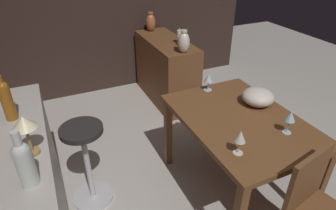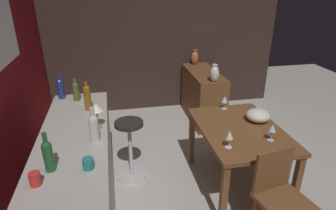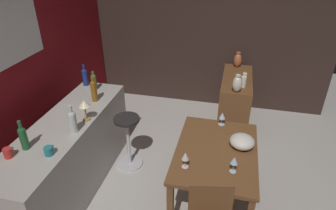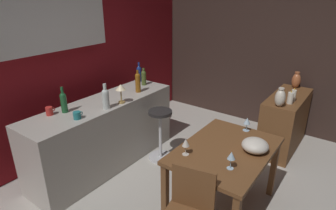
{
  "view_description": "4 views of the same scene",
  "coord_description": "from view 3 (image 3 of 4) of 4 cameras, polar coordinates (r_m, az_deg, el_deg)",
  "views": [
    {
      "loc": [
        -1.28,
        1.0,
        1.94
      ],
      "look_at": [
        0.29,
        0.28,
        0.92
      ],
      "focal_mm": 30.78,
      "sensor_mm": 36.0,
      "label": 1
    },
    {
      "loc": [
        -2.3,
        1.0,
        2.17
      ],
      "look_at": [
        0.45,
        0.44,
        0.94
      ],
      "focal_mm": 30.91,
      "sensor_mm": 36.0,
      "label": 2
    },
    {
      "loc": [
        -2.3,
        -0.34,
        2.63
      ],
      "look_at": [
        0.5,
        0.33,
        1.01
      ],
      "focal_mm": 31.37,
      "sensor_mm": 36.0,
      "label": 3
    },
    {
      "loc": [
        -2.17,
        -1.24,
        2.21
      ],
      "look_at": [
        0.18,
        0.47,
        1.03
      ],
      "focal_mm": 30.24,
      "sensor_mm": 36.0,
      "label": 4
    }
  ],
  "objects": [
    {
      "name": "wine_bottle_amber",
      "position": [
        3.66,
        -14.22,
        2.86
      ],
      "size": [
        0.07,
        0.07,
        0.31
      ],
      "color": "#8C5114",
      "rests_on": "kitchen_counter"
    },
    {
      "name": "pillar_candle_tall",
      "position": [
        4.26,
        14.45,
        4.43
      ],
      "size": [
        0.08,
        0.08,
        0.18
      ],
      "color": "white",
      "rests_on": "sideboard_cabinet"
    },
    {
      "name": "ground_plane",
      "position": [
        3.51,
        3.5,
        -19.17
      ],
      "size": [
        9.0,
        9.0,
        0.0
      ],
      "primitive_type": "plane",
      "color": "#B7B2A8"
    },
    {
      "name": "bar_stool",
      "position": [
        3.82,
        -7.73,
        -6.84
      ],
      "size": [
        0.34,
        0.34,
        0.73
      ],
      "color": "#262323",
      "rests_on": "ground_plane"
    },
    {
      "name": "wine_bottle_green",
      "position": [
        3.05,
        -26.32,
        -5.54
      ],
      "size": [
        0.07,
        0.07,
        0.31
      ],
      "color": "#1E592D",
      "rests_on": "kitchen_counter"
    },
    {
      "name": "counter_lamp",
      "position": [
        3.26,
        -15.94,
        -0.05
      ],
      "size": [
        0.13,
        0.13,
        0.24
      ],
      "color": "#A58447",
      "rests_on": "kitchen_counter"
    },
    {
      "name": "kitchen_counter",
      "position": [
        3.62,
        -18.59,
        -9.47
      ],
      "size": [
        2.1,
        0.6,
        0.9
      ],
      "primitive_type": "cube",
      "color": "#B2ADA3",
      "rests_on": "ground_plane"
    },
    {
      "name": "vase_ceramic_ivory",
      "position": [
        4.07,
        13.3,
        4.03
      ],
      "size": [
        0.13,
        0.13,
        0.25
      ],
      "color": "beige",
      "rests_on": "sideboard_cabinet"
    },
    {
      "name": "wine_bottle_olive",
      "position": [
        3.97,
        -14.21,
        4.55
      ],
      "size": [
        0.07,
        0.07,
        0.26
      ],
      "color": "#475623",
      "rests_on": "kitchen_counter"
    },
    {
      "name": "dining_table",
      "position": [
        3.16,
        9.24,
        -10.01
      ],
      "size": [
        1.17,
        0.83,
        0.74
      ],
      "color": "brown",
      "rests_on": "ground_plane"
    },
    {
      "name": "wine_bottle_cobalt",
      "position": [
        4.12,
        -15.84,
        5.41
      ],
      "size": [
        0.08,
        0.08,
        0.3
      ],
      "color": "navy",
      "rests_on": "kitchen_counter"
    },
    {
      "name": "cup_teal",
      "position": [
        2.94,
        -22.14,
        -8.25
      ],
      "size": [
        0.12,
        0.08,
        0.08
      ],
      "color": "teal",
      "rests_on": "kitchen_counter"
    },
    {
      "name": "wine_bottle_clear",
      "position": [
        3.13,
        -18.09,
        -2.85
      ],
      "size": [
        0.08,
        0.08,
        0.31
      ],
      "color": "silver",
      "rests_on": "kitchen_counter"
    },
    {
      "name": "wine_glass_center",
      "position": [
        2.79,
        12.75,
        -10.54
      ],
      "size": [
        0.07,
        0.07,
        0.17
      ],
      "color": "silver",
      "rests_on": "dining_table"
    },
    {
      "name": "vase_copper",
      "position": [
        4.92,
        13.38,
        8.5
      ],
      "size": [
        0.13,
        0.13,
        0.25
      ],
      "color": "#B26038",
      "rests_on": "sideboard_cabinet"
    },
    {
      "name": "fruit_bowl",
      "position": [
        3.16,
        14.21,
        -6.89
      ],
      "size": [
        0.26,
        0.26,
        0.14
      ],
      "primitive_type": "ellipsoid",
      "color": "beige",
      "rests_on": "dining_table"
    },
    {
      "name": "wall_side_right",
      "position": [
        5.07,
        5.84,
        14.07
      ],
      "size": [
        0.1,
        4.4,
        2.6
      ],
      "primitive_type": "cube",
      "color": "#33231E",
      "rests_on": "ground_plane"
    },
    {
      "name": "cup_red",
      "position": [
        3.06,
        -28.65,
        -8.16
      ],
      "size": [
        0.11,
        0.08,
        0.1
      ],
      "color": "red",
      "rests_on": "kitchen_counter"
    },
    {
      "name": "pillar_candle_short",
      "position": [
        4.36,
        14.62,
        5.05
      ],
      "size": [
        0.06,
        0.06,
        0.19
      ],
      "color": "white",
      "rests_on": "sideboard_cabinet"
    },
    {
      "name": "wine_glass_right",
      "position": [
        2.78,
        3.37,
        -9.93
      ],
      "size": [
        0.07,
        0.07,
        0.17
      ],
      "color": "silver",
      "rests_on": "dining_table"
    },
    {
      "name": "wine_glass_left",
      "position": [
        3.45,
        10.49,
        -2.14
      ],
      "size": [
        0.07,
        0.07,
        0.16
      ],
      "color": "silver",
      "rests_on": "dining_table"
    },
    {
      "name": "sideboard_cabinet",
      "position": [
        4.73,
        12.79,
        0.65
      ],
      "size": [
        1.1,
        0.44,
        0.82
      ],
      "primitive_type": "cube",
      "color": "brown",
      "rests_on": "ground_plane"
    }
  ]
}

